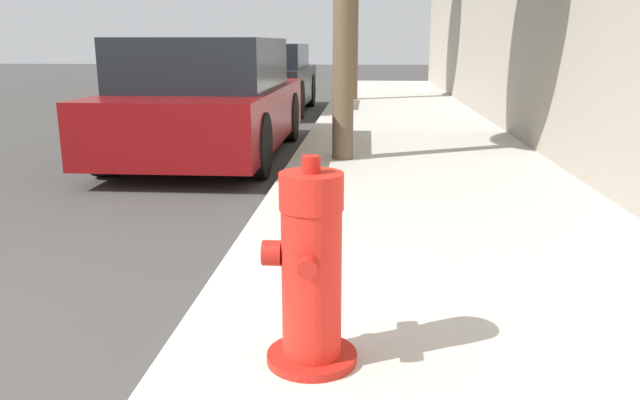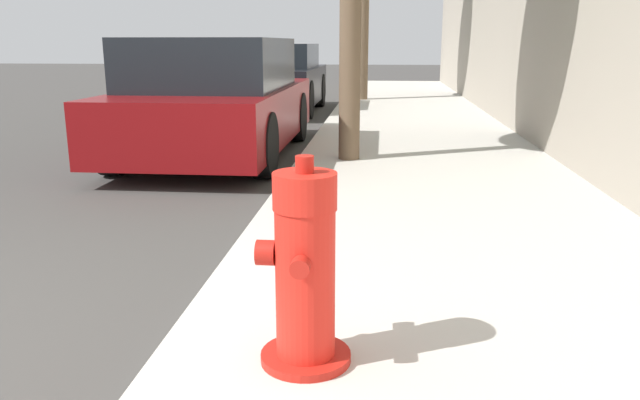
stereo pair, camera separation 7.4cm
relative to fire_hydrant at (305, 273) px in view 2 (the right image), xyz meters
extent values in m
cylinder|color=red|center=(0.00, 0.00, -0.37)|extent=(0.37, 0.37, 0.04)
cylinder|color=red|center=(0.00, 0.00, -0.04)|extent=(0.24, 0.24, 0.61)
cylinder|color=red|center=(0.00, 0.00, 0.33)|extent=(0.25, 0.25, 0.14)
cylinder|color=red|center=(0.00, 0.00, 0.44)|extent=(0.07, 0.07, 0.07)
cylinder|color=red|center=(0.00, -0.15, 0.08)|extent=(0.08, 0.06, 0.08)
cylinder|color=red|center=(0.00, 0.15, 0.08)|extent=(0.08, 0.06, 0.08)
cylinder|color=red|center=(-0.16, 0.00, 0.08)|extent=(0.08, 0.10, 0.10)
cube|color=maroon|center=(-1.76, 5.37, 0.02)|extent=(1.82, 4.21, 0.67)
cube|color=black|center=(-1.76, 5.20, 0.65)|extent=(1.67, 2.32, 0.59)
cylinder|color=black|center=(-2.58, 6.68, -0.16)|extent=(0.20, 0.70, 0.70)
cylinder|color=black|center=(-0.93, 6.68, -0.16)|extent=(0.20, 0.70, 0.70)
cylinder|color=black|center=(-2.58, 4.07, -0.16)|extent=(0.20, 0.70, 0.70)
cylinder|color=black|center=(-0.93, 4.07, -0.16)|extent=(0.20, 0.70, 0.70)
cube|color=black|center=(-1.92, 10.57, 0.04)|extent=(1.79, 3.87, 0.71)
cube|color=black|center=(-1.92, 10.42, 0.63)|extent=(1.65, 2.13, 0.47)
cylinder|color=black|center=(-2.74, 11.77, -0.15)|extent=(0.20, 0.72, 0.72)
cylinder|color=black|center=(-1.11, 11.77, -0.15)|extent=(0.20, 0.72, 0.72)
cylinder|color=black|center=(-2.74, 9.37, -0.15)|extent=(0.20, 0.72, 0.72)
cylinder|color=black|center=(-1.11, 9.37, -0.15)|extent=(0.20, 0.72, 0.72)
cylinder|color=brown|center=(-0.07, 4.63, 1.21)|extent=(0.24, 0.24, 3.18)
cylinder|color=brown|center=(-0.18, 12.33, 1.31)|extent=(0.27, 0.27, 3.38)
camera|label=1|loc=(0.22, -2.32, 0.89)|focal=35.00mm
camera|label=2|loc=(0.29, -2.32, 0.89)|focal=35.00mm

